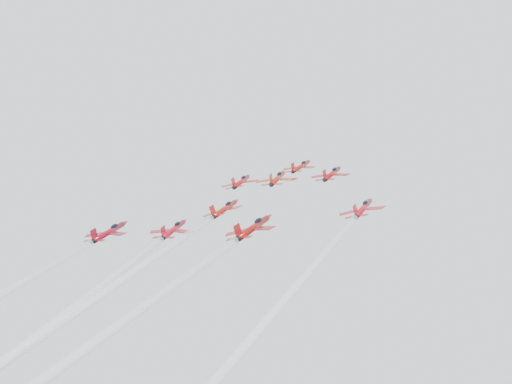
% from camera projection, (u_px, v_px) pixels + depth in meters
% --- Properties ---
extents(jet_lead, '(8.60, 11.03, 6.91)m').
position_uv_depth(jet_lead, '(301.00, 166.00, 172.27)').
color(jet_lead, '#A4190F').
extents(jet_row2_left, '(9.49, 12.18, 7.62)m').
position_uv_depth(jet_row2_left, '(241.00, 181.00, 170.11)').
color(jet_row2_left, '#AE1014').
extents(jet_row2_center, '(10.06, 12.90, 8.08)m').
position_uv_depth(jet_row2_center, '(278.00, 178.00, 164.63)').
color(jet_row2_center, '#B22211').
extents(jet_row2_right, '(9.03, 11.58, 7.25)m').
position_uv_depth(jet_row2_right, '(332.00, 173.00, 156.64)').
color(jet_row2_right, '#A20F11').
extents(jet_center, '(9.43, 89.29, 52.12)m').
position_uv_depth(jet_center, '(99.00, 301.00, 106.04)').
color(jet_center, '#AA1710').
extents(jet_rear_left, '(9.01, 85.34, 49.81)m').
position_uv_depth(jet_rear_left, '(27.00, 331.00, 100.42)').
color(jet_rear_left, '#AC1022').
extents(jet_rear_right, '(10.27, 97.23, 56.75)m').
position_uv_depth(jet_rear_right, '(94.00, 365.00, 83.51)').
color(jet_rear_right, maroon).
extents(jet_rear_farright, '(8.45, 80.00, 46.69)m').
position_uv_depth(jet_rear_farright, '(284.00, 308.00, 87.82)').
color(jet_rear_farright, '#B3111B').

